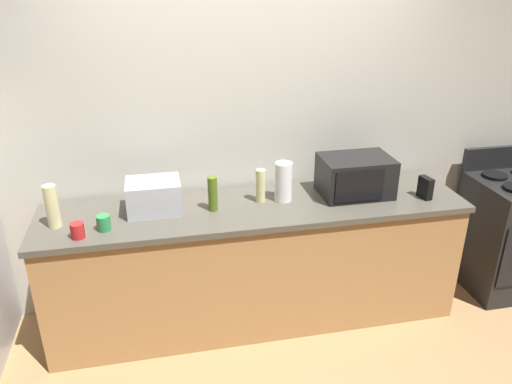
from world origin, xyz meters
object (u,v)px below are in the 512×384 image
object	(u,v)px
microwave	(355,176)
bottle_olive_oil	(213,194)
cordless_phone	(425,188)
bottle_hand_soap	(52,206)
mug_green	(104,223)
mug_red	(77,231)
stove_range	(508,234)
toaster_oven	(154,196)
bottle_vinegar	(261,186)
paper_towel_roll	(283,182)

from	to	relation	value
microwave	bottle_olive_oil	distance (m)	1.00
microwave	cordless_phone	distance (m)	0.48
bottle_hand_soap	mug_green	world-z (taller)	bottle_hand_soap
mug_red	bottle_hand_soap	bearing A→B (deg)	131.30
stove_range	cordless_phone	bearing A→B (deg)	-172.44
toaster_oven	cordless_phone	size ratio (longest dim) A/B	2.27
microwave	bottle_vinegar	distance (m)	0.67
bottle_olive_oil	mug_green	distance (m)	0.69
bottle_olive_oil	mug_green	xyz separation A→B (m)	(-0.68, -0.14, -0.07)
stove_range	bottle_hand_soap	xyz separation A→B (m)	(-3.26, -0.03, 0.57)
bottle_hand_soap	mug_red	world-z (taller)	bottle_hand_soap
stove_range	paper_towel_roll	distance (m)	1.89
toaster_oven	bottle_hand_soap	bearing A→B (deg)	-171.16
cordless_phone	bottle_vinegar	size ratio (longest dim) A/B	0.65
bottle_olive_oil	mug_green	bearing A→B (deg)	-168.68
paper_towel_roll	mug_red	size ratio (longest dim) A/B	2.89
paper_towel_roll	toaster_oven	bearing A→B (deg)	179.33
toaster_oven	bottle_vinegar	size ratio (longest dim) A/B	1.48
bottle_hand_soap	paper_towel_roll	bearing A→B (deg)	3.27
stove_range	toaster_oven	distance (m)	2.71
bottle_olive_oil	bottle_vinegar	bearing A→B (deg)	11.04
mug_red	mug_green	xyz separation A→B (m)	(0.14, 0.07, 0.00)
microwave	bottle_hand_soap	bearing A→B (deg)	-177.64
cordless_phone	microwave	bearing A→B (deg)	150.24
paper_towel_roll	mug_red	bearing A→B (deg)	-168.84
paper_towel_roll	mug_red	xyz separation A→B (m)	(-1.30, -0.26, -0.09)
toaster_oven	stove_range	bearing A→B (deg)	-1.30
bottle_olive_oil	mug_red	distance (m)	0.85
bottle_olive_oil	mug_green	world-z (taller)	bottle_olive_oil
toaster_oven	mug_red	bearing A→B (deg)	-149.14
microwave	mug_red	size ratio (longest dim) A/B	5.14
paper_towel_roll	mug_red	distance (m)	1.33
bottle_olive_oil	mug_green	size ratio (longest dim) A/B	2.45
cordless_phone	mug_red	distance (m)	2.27
bottle_vinegar	mug_red	distance (m)	1.18
paper_towel_roll	mug_green	bearing A→B (deg)	-170.73
cordless_phone	mug_red	world-z (taller)	cordless_phone
paper_towel_roll	bottle_hand_soap	world-z (taller)	bottle_hand_soap
microwave	bottle_olive_oil	size ratio (longest dim) A/B	2.08
microwave	bottle_olive_oil	world-z (taller)	microwave
bottle_vinegar	bottle_hand_soap	distance (m)	1.31
toaster_oven	mug_red	size ratio (longest dim) A/B	3.64
paper_towel_roll	bottle_olive_oil	world-z (taller)	paper_towel_roll
microwave	toaster_oven	world-z (taller)	microwave
stove_range	mug_red	world-z (taller)	stove_range
microwave	cordless_phone	bearing A→B (deg)	-19.64
paper_towel_roll	mug_green	size ratio (longest dim) A/B	2.86
bottle_vinegar	bottle_hand_soap	xyz separation A→B (m)	(-1.30, -0.09, 0.02)
toaster_oven	bottle_vinegar	distance (m)	0.70
bottle_olive_oil	mug_red	bearing A→B (deg)	-166.06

